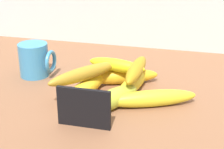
% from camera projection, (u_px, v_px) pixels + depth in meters
% --- Properties ---
extents(counter_top, '(1.10, 0.76, 0.03)m').
position_uv_depth(counter_top, '(115.00, 102.00, 0.84)').
color(counter_top, brown).
rests_on(counter_top, ground).
extents(chalkboard_sign, '(0.11, 0.02, 0.08)m').
position_uv_depth(chalkboard_sign, '(84.00, 109.00, 0.70)').
color(chalkboard_sign, black).
rests_on(chalkboard_sign, counter_top).
extents(coffee_mug, '(0.09, 0.08, 0.09)m').
position_uv_depth(coffee_mug, '(35.00, 60.00, 0.94)').
color(coffee_mug, teal).
rests_on(coffee_mug, counter_top).
extents(banana_0, '(0.21, 0.12, 0.04)m').
position_uv_depth(banana_0, '(151.00, 98.00, 0.79)').
color(banana_0, gold).
rests_on(banana_0, counter_top).
extents(banana_1, '(0.12, 0.16, 0.04)m').
position_uv_depth(banana_1, '(112.00, 99.00, 0.78)').
color(banana_1, '#A8B531').
rests_on(banana_1, counter_top).
extents(banana_2, '(0.07, 0.17, 0.04)m').
position_uv_depth(banana_2, '(132.00, 84.00, 0.86)').
color(banana_2, yellow).
rests_on(banana_2, counter_top).
extents(banana_3, '(0.08, 0.19, 0.04)m').
position_uv_depth(banana_3, '(86.00, 88.00, 0.84)').
color(banana_3, yellow).
rests_on(banana_3, counter_top).
extents(banana_4, '(0.19, 0.11, 0.04)m').
position_uv_depth(banana_4, '(121.00, 76.00, 0.90)').
color(banana_4, gold).
rests_on(banana_4, counter_top).
extents(banana_5, '(0.15, 0.06, 0.03)m').
position_uv_depth(banana_5, '(116.00, 65.00, 0.87)').
color(banana_5, yellow).
rests_on(banana_5, banana_4).
extents(banana_6, '(0.04, 0.17, 0.03)m').
position_uv_depth(banana_6, '(136.00, 70.00, 0.85)').
color(banana_6, '#AC8016').
rests_on(banana_6, banana_2).
extents(banana_7, '(0.14, 0.18, 0.03)m').
position_uv_depth(banana_7, '(84.00, 74.00, 0.83)').
color(banana_7, '#A77D22').
rests_on(banana_7, banana_3).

